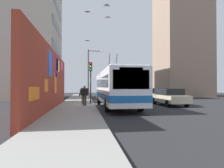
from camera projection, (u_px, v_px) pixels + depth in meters
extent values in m
plane|color=#232326|center=(94.00, 105.00, 18.02)|extent=(80.00, 80.00, 0.00)
cube|color=gray|center=(77.00, 105.00, 17.79)|extent=(48.00, 3.20, 0.15)
cube|color=maroon|center=(52.00, 80.00, 14.20)|extent=(15.19, 0.30, 4.49)
cube|color=orange|center=(46.00, 85.00, 11.38)|extent=(1.03, 0.02, 0.75)
cube|color=yellow|center=(58.00, 66.00, 16.34)|extent=(1.97, 0.02, 0.99)
cube|color=#8C19D8|center=(57.00, 67.00, 15.61)|extent=(1.50, 0.02, 1.63)
cube|color=orange|center=(35.00, 94.00, 8.69)|extent=(1.86, 0.02, 0.62)
cube|color=blue|center=(50.00, 64.00, 12.72)|extent=(1.15, 0.02, 1.68)
cube|color=#F2338C|center=(62.00, 66.00, 19.27)|extent=(1.88, 0.02, 0.80)
cube|color=orange|center=(55.00, 83.00, 14.96)|extent=(1.10, 0.02, 1.62)
cube|color=#B2A899|center=(29.00, 34.00, 28.81)|extent=(11.44, 8.25, 19.47)
cube|color=black|center=(57.00, 70.00, 29.32)|extent=(9.72, 0.04, 1.10)
cube|color=black|center=(57.00, 49.00, 29.37)|extent=(9.72, 0.04, 1.10)
cube|color=black|center=(58.00, 28.00, 29.42)|extent=(9.72, 0.04, 1.10)
cube|color=black|center=(58.00, 8.00, 29.47)|extent=(9.72, 0.04, 1.10)
cube|color=gray|center=(181.00, 43.00, 35.57)|extent=(8.09, 8.34, 19.92)
cube|color=black|center=(202.00, 73.00, 36.09)|extent=(6.88, 0.04, 1.10)
cube|color=black|center=(202.00, 56.00, 36.14)|extent=(6.88, 0.04, 1.10)
cube|color=black|center=(202.00, 39.00, 36.19)|extent=(6.88, 0.04, 1.10)
cube|color=black|center=(202.00, 23.00, 36.24)|extent=(6.88, 0.04, 1.10)
cube|color=black|center=(202.00, 6.00, 36.28)|extent=(6.88, 0.04, 1.10)
cube|color=silver|center=(115.00, 87.00, 16.98)|extent=(11.66, 2.61, 2.56)
cube|color=silver|center=(115.00, 72.00, 17.00)|extent=(11.19, 2.40, 0.12)
cube|color=#1959A5|center=(115.00, 95.00, 16.96)|extent=(11.68, 2.63, 0.44)
cube|color=black|center=(131.00, 79.00, 11.23)|extent=(0.04, 2.22, 1.15)
cube|color=black|center=(115.00, 83.00, 16.98)|extent=(10.73, 2.64, 0.82)
cube|color=orange|center=(131.00, 70.00, 11.25)|extent=(0.06, 1.43, 0.28)
cylinder|color=black|center=(116.00, 65.00, 18.79)|extent=(1.43, 0.06, 2.00)
cylinder|color=black|center=(109.00, 65.00, 18.69)|extent=(1.43, 0.06, 2.00)
cylinder|color=black|center=(140.00, 104.00, 13.43)|extent=(1.00, 0.28, 1.00)
cylinder|color=black|center=(107.00, 105.00, 13.09)|extent=(1.00, 0.28, 1.00)
cylinder|color=black|center=(121.00, 98.00, 20.82)|extent=(1.00, 0.28, 1.00)
cylinder|color=black|center=(99.00, 98.00, 20.48)|extent=(1.00, 0.28, 1.00)
cube|color=#C6B793|center=(169.00, 98.00, 17.98)|extent=(4.80, 1.91, 0.66)
cube|color=black|center=(169.00, 92.00, 18.09)|extent=(2.88, 1.72, 0.60)
cylinder|color=black|center=(187.00, 103.00, 16.53)|extent=(0.64, 0.22, 0.64)
cylinder|color=black|center=(168.00, 103.00, 16.29)|extent=(0.64, 0.22, 0.64)
cylinder|color=black|center=(170.00, 101.00, 19.67)|extent=(0.64, 0.22, 0.64)
cylinder|color=black|center=(154.00, 101.00, 19.42)|extent=(0.64, 0.22, 0.64)
cube|color=white|center=(150.00, 96.00, 23.26)|extent=(4.94, 1.92, 0.66)
cube|color=black|center=(150.00, 91.00, 23.37)|extent=(2.96, 1.73, 0.60)
cylinder|color=black|center=(162.00, 99.00, 21.77)|extent=(0.64, 0.22, 0.64)
cylinder|color=black|center=(148.00, 99.00, 21.52)|extent=(0.64, 0.22, 0.64)
cylinder|color=black|center=(152.00, 98.00, 24.99)|extent=(0.64, 0.22, 0.64)
cylinder|color=black|center=(139.00, 98.00, 24.74)|extent=(0.64, 0.22, 0.64)
cube|color=#B21E19|center=(136.00, 94.00, 29.52)|extent=(4.77, 1.86, 0.66)
cube|color=black|center=(136.00, 90.00, 29.63)|extent=(2.86, 1.68, 0.60)
cylinder|color=black|center=(144.00, 97.00, 28.08)|extent=(0.64, 0.22, 0.64)
cylinder|color=black|center=(133.00, 97.00, 27.84)|extent=(0.64, 0.22, 0.64)
cylinder|color=black|center=(138.00, 96.00, 31.20)|extent=(0.64, 0.22, 0.64)
cylinder|color=black|center=(128.00, 96.00, 30.96)|extent=(0.64, 0.22, 0.64)
cylinder|color=#3F3326|center=(86.00, 101.00, 16.24)|extent=(0.14, 0.14, 0.84)
cylinder|color=#3F3326|center=(84.00, 101.00, 16.22)|extent=(0.14, 0.14, 0.84)
cube|color=black|center=(85.00, 92.00, 16.24)|extent=(0.22, 0.49, 0.63)
cylinder|color=black|center=(88.00, 92.00, 16.28)|extent=(0.09, 0.09, 0.60)
cylinder|color=black|center=(81.00, 92.00, 16.20)|extent=(0.09, 0.09, 0.60)
sphere|color=#936B4C|center=(85.00, 87.00, 16.25)|extent=(0.23, 0.23, 0.23)
cylinder|color=#595960|center=(84.00, 100.00, 18.10)|extent=(0.14, 0.14, 0.77)
cylinder|color=#595960|center=(82.00, 100.00, 18.07)|extent=(0.14, 0.14, 0.77)
cube|color=#338C4C|center=(83.00, 92.00, 18.09)|extent=(0.22, 0.45, 0.58)
cylinder|color=#338C4C|center=(86.00, 92.00, 18.13)|extent=(0.09, 0.09, 0.55)
cylinder|color=#338C4C|center=(80.00, 92.00, 18.06)|extent=(0.09, 0.09, 0.55)
sphere|color=#936B4C|center=(83.00, 88.00, 18.10)|extent=(0.21, 0.21, 0.21)
cube|color=black|center=(79.00, 95.00, 18.04)|extent=(0.14, 0.10, 0.24)
cylinder|color=#2D382D|center=(91.00, 83.00, 18.18)|extent=(0.14, 0.14, 3.94)
cube|color=black|center=(91.00, 67.00, 17.99)|extent=(0.20, 0.28, 0.84)
sphere|color=red|center=(91.00, 64.00, 17.88)|extent=(0.18, 0.18, 0.18)
sphere|color=yellow|center=(91.00, 67.00, 17.88)|extent=(0.18, 0.18, 0.18)
sphere|color=green|center=(91.00, 70.00, 17.87)|extent=(0.18, 0.18, 0.18)
cylinder|color=#4C4C51|center=(88.00, 74.00, 24.23)|extent=(0.18, 0.18, 6.34)
cylinder|color=#4C4C51|center=(95.00, 51.00, 24.40)|extent=(0.10, 1.69, 0.10)
ellipsoid|color=silver|center=(101.00, 52.00, 24.52)|extent=(0.44, 0.28, 0.20)
ellipsoid|color=#47474C|center=(107.00, 5.00, 17.35)|extent=(0.32, 0.14, 0.12)
cube|color=#47474C|center=(108.00, 5.00, 17.37)|extent=(0.20, 0.24, 0.19)
cube|color=#47474C|center=(105.00, 5.00, 17.33)|extent=(0.20, 0.24, 0.19)
ellipsoid|color=#47474C|center=(87.00, 12.00, 19.09)|extent=(0.32, 0.14, 0.12)
cube|color=#47474C|center=(89.00, 12.00, 19.11)|extent=(0.20, 0.28, 0.08)
cube|color=#47474C|center=(86.00, 12.00, 19.07)|extent=(0.20, 0.28, 0.08)
ellipsoid|color=#47474C|center=(87.00, 41.00, 21.64)|extent=(0.32, 0.14, 0.12)
cube|color=#47474C|center=(89.00, 41.00, 21.66)|extent=(0.20, 0.28, 0.09)
cube|color=#47474C|center=(86.00, 40.00, 21.62)|extent=(0.20, 0.28, 0.09)
ellipsoid|color=gray|center=(108.00, 17.00, 18.92)|extent=(0.32, 0.14, 0.12)
cube|color=gray|center=(109.00, 17.00, 18.94)|extent=(0.20, 0.27, 0.11)
cube|color=gray|center=(106.00, 17.00, 18.90)|extent=(0.20, 0.27, 0.11)
cylinder|color=black|center=(99.00, 104.00, 19.56)|extent=(1.96, 1.96, 0.00)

